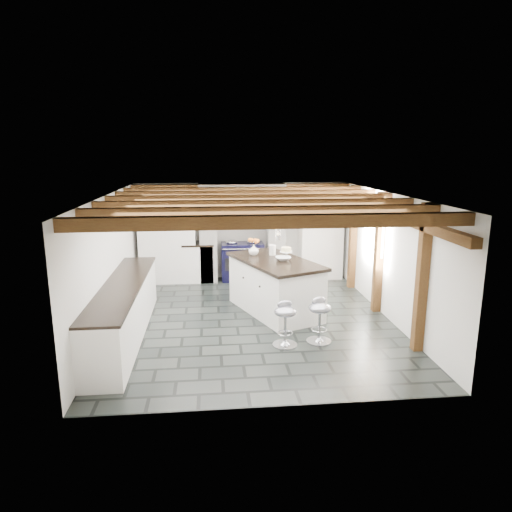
{
  "coord_description": "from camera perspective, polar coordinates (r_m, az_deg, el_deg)",
  "views": [
    {
      "loc": [
        -0.74,
        -7.94,
        3.03
      ],
      "look_at": [
        0.1,
        0.4,
        1.1
      ],
      "focal_mm": 32.0,
      "sensor_mm": 36.0,
      "label": 1
    }
  ],
  "objects": [
    {
      "name": "room_shell",
      "position": [
        9.56,
        -4.85,
        1.06
      ],
      "size": [
        6.0,
        6.03,
        6.0
      ],
      "color": "silver",
      "rests_on": "ground"
    },
    {
      "name": "kitchen_island",
      "position": [
        8.74,
        2.35,
        -3.68
      ],
      "size": [
        1.79,
        2.34,
        1.37
      ],
      "rotation": [
        0.0,
        0.0,
        0.39
      ],
      "color": "white",
      "rests_on": "ground"
    },
    {
      "name": "bar_stool_near",
      "position": [
        7.45,
        7.92,
        -7.31
      ],
      "size": [
        0.47,
        0.47,
        0.75
      ],
      "rotation": [
        0.0,
        0.0,
        0.36
      ],
      "color": "silver",
      "rests_on": "ground"
    },
    {
      "name": "range_cooker",
      "position": [
        10.95,
        -1.72,
        -0.59
      ],
      "size": [
        1.0,
        0.63,
        0.99
      ],
      "color": "black",
      "rests_on": "ground"
    },
    {
      "name": "bar_stool_far",
      "position": [
        7.27,
        3.65,
        -7.81
      ],
      "size": [
        0.43,
        0.43,
        0.73
      ],
      "rotation": [
        0.0,
        0.0,
        0.24
      ],
      "color": "silver",
      "rests_on": "ground"
    },
    {
      "name": "ground",
      "position": [
        8.53,
        -0.4,
        -7.84
      ],
      "size": [
        6.0,
        6.0,
        0.0
      ],
      "primitive_type": "plane",
      "color": "black",
      "rests_on": "ground"
    }
  ]
}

